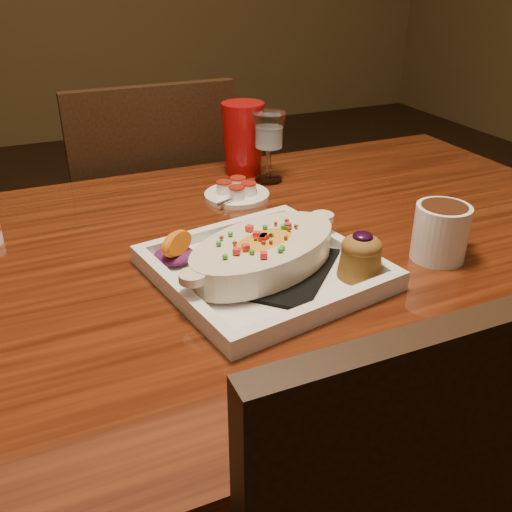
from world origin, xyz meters
name	(u,v)px	position (x,y,z in m)	size (l,w,h in m)	color
table	(235,301)	(0.00, 0.00, 0.65)	(1.50, 0.90, 0.75)	maroon
chair_far	(152,234)	(0.00, 0.63, 0.51)	(0.42, 0.42, 0.93)	black
plate	(269,258)	(0.02, -0.10, 0.78)	(0.35, 0.35, 0.08)	white
coffee_mug	(442,230)	(0.30, -0.15, 0.80)	(0.12, 0.09, 0.09)	white
goblet	(269,134)	(0.20, 0.29, 0.85)	(0.07, 0.07, 0.15)	silver
saucer	(237,193)	(0.09, 0.22, 0.76)	(0.13, 0.13, 0.09)	white
red_tumbler	(243,139)	(0.17, 0.36, 0.83)	(0.09, 0.09, 0.16)	#A00B0D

